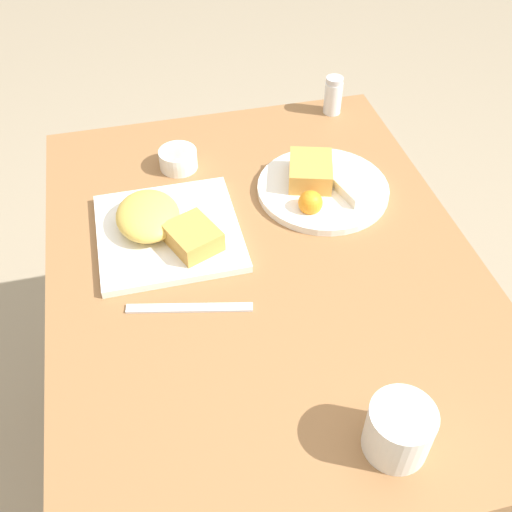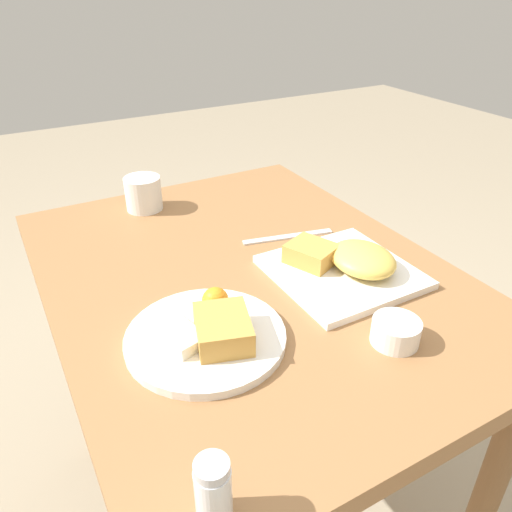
% 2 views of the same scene
% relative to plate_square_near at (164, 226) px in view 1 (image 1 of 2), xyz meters
% --- Properties ---
extents(ground_plane, '(8.00, 8.00, 0.00)m').
position_rel_plate_square_near_xyz_m(ground_plane, '(0.10, 0.15, -0.78)').
color(ground_plane, gray).
extents(dining_table, '(0.93, 0.71, 0.75)m').
position_rel_plate_square_near_xyz_m(dining_table, '(0.10, 0.15, -0.13)').
color(dining_table, olive).
rests_on(dining_table, ground_plane).
extents(plate_square_near, '(0.24, 0.24, 0.06)m').
position_rel_plate_square_near_xyz_m(plate_square_near, '(0.00, 0.00, 0.00)').
color(plate_square_near, white).
rests_on(plate_square_near, dining_table).
extents(plate_oval_far, '(0.25, 0.25, 0.05)m').
position_rel_plate_square_near_xyz_m(plate_oval_far, '(-0.05, 0.30, -0.01)').
color(plate_oval_far, white).
rests_on(plate_oval_far, dining_table).
extents(sauce_ramekin, '(0.07, 0.07, 0.04)m').
position_rel_plate_square_near_xyz_m(sauce_ramekin, '(-0.19, 0.05, -0.00)').
color(sauce_ramekin, white).
rests_on(sauce_ramekin, dining_table).
extents(salt_shaker, '(0.04, 0.04, 0.08)m').
position_rel_plate_square_near_xyz_m(salt_shaker, '(-0.31, 0.41, 0.01)').
color(salt_shaker, white).
rests_on(salt_shaker, dining_table).
extents(butter_knife, '(0.06, 0.19, 0.00)m').
position_rel_plate_square_near_xyz_m(butter_knife, '(0.17, 0.01, -0.02)').
color(butter_knife, silver).
rests_on(butter_knife, dining_table).
extents(coffee_mug, '(0.08, 0.08, 0.08)m').
position_rel_plate_square_near_xyz_m(coffee_mug, '(0.46, 0.23, 0.02)').
color(coffee_mug, white).
rests_on(coffee_mug, dining_table).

